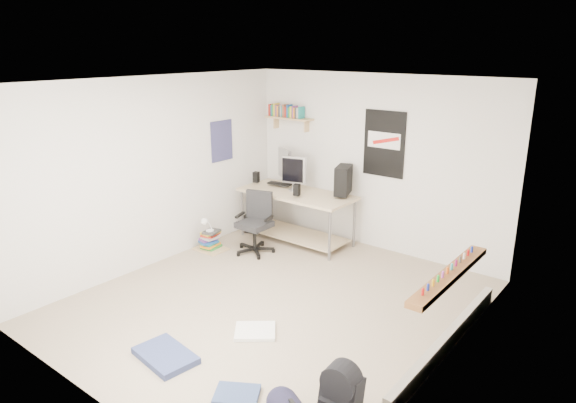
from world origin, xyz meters
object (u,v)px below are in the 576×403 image
Objects in this scene: desk at (297,218)px; office_chair at (254,220)px; backpack at (341,399)px; book_stack at (210,240)px.

desk is 1.99× the size of office_chair.
office_chair is (-0.19, -0.73, 0.12)m from desk.
book_stack is at bearing 147.19° from backpack.
desk is 1.32m from book_stack.
backpack is 0.85× the size of book_stack.
office_chair is 2.15× the size of backpack.
office_chair is 0.74m from book_stack.
backpack is at bearing -43.36° from desk.
desk is at bearing 57.99° from office_chair.
office_chair is at bearing 29.08° from book_stack.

